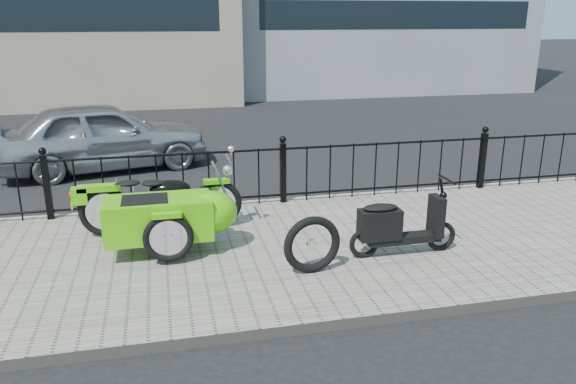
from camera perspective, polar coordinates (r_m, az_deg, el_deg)
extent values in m
plane|color=black|center=(7.87, 1.55, -4.75)|extent=(120.00, 120.00, 0.00)
cube|color=#6C645B|center=(7.40, 2.52, -5.75)|extent=(30.00, 3.80, 0.12)
cube|color=gray|center=(9.16, -0.69, -1.08)|extent=(30.00, 0.10, 0.12)
cylinder|color=black|center=(8.77, -0.52, 4.40)|extent=(14.00, 0.04, 0.04)
cylinder|color=black|center=(8.97, -0.51, -0.27)|extent=(14.00, 0.04, 0.04)
cube|color=black|center=(8.84, -23.27, 0.43)|extent=(0.09, 0.09, 0.96)
sphere|color=black|center=(8.71, -23.69, 3.83)|extent=(0.11, 0.11, 0.11)
cube|color=black|center=(8.87, -0.51, 1.95)|extent=(0.09, 0.09, 0.96)
sphere|color=black|center=(8.74, -0.52, 5.36)|extent=(0.11, 0.11, 0.11)
cube|color=black|center=(10.19, 19.12, 3.02)|extent=(0.09, 0.09, 0.96)
sphere|color=black|center=(10.08, 19.42, 5.99)|extent=(0.11, 0.11, 0.11)
cube|color=black|center=(19.52, -26.33, 15.83)|extent=(12.50, 0.06, 1.00)
cube|color=black|center=(21.93, 11.34, 17.22)|extent=(10.50, 0.06, 1.00)
torus|color=black|center=(7.90, -7.19, -1.20)|extent=(0.69, 0.09, 0.69)
torus|color=black|center=(7.90, -18.06, -1.93)|extent=(0.69, 0.09, 0.69)
torus|color=black|center=(6.79, -12.06, -4.61)|extent=(0.60, 0.08, 0.60)
cube|color=gray|center=(7.86, -12.64, -1.44)|extent=(0.34, 0.22, 0.24)
cylinder|color=black|center=(7.88, -12.61, -1.92)|extent=(1.40, 0.04, 0.04)
ellipsoid|color=black|center=(7.79, -11.87, 0.29)|extent=(0.54, 0.29, 0.26)
cylinder|color=silver|center=(7.74, -6.04, 3.24)|extent=(0.03, 0.56, 0.03)
cylinder|color=silver|center=(7.81, -6.84, 0.98)|extent=(0.25, 0.04, 0.59)
sphere|color=silver|center=(7.77, -6.15, 2.23)|extent=(0.15, 0.15, 0.15)
cube|color=#4ABB08|center=(7.80, -7.28, 1.10)|extent=(0.36, 0.12, 0.06)
cube|color=#4ABB08|center=(7.81, -18.66, 0.40)|extent=(0.55, 0.16, 0.08)
ellipsoid|color=black|center=(7.76, -13.54, 0.89)|extent=(0.31, 0.22, 0.08)
ellipsoid|color=black|center=(7.77, -15.91, 0.87)|extent=(0.31, 0.22, 0.08)
sphere|color=red|center=(7.87, -21.15, -0.19)|extent=(0.07, 0.07, 0.07)
cube|color=gold|center=(8.02, -21.06, -1.22)|extent=(0.02, 0.14, 0.10)
cube|color=#4ABB08|center=(7.12, -13.00, -2.58)|extent=(1.30, 0.62, 0.50)
ellipsoid|color=#4ABB08|center=(7.13, -7.79, -2.03)|extent=(0.65, 0.60, 0.54)
cube|color=black|center=(7.05, -14.35, -0.90)|extent=(0.55, 0.43, 0.06)
cube|color=#4ABB08|center=(6.69, -12.22, -2.31)|extent=(0.34, 0.11, 0.06)
torus|color=black|center=(7.38, 15.30, -4.33)|extent=(0.38, 0.07, 0.38)
torus|color=black|center=(6.97, 7.76, -5.15)|extent=(0.38, 0.07, 0.38)
cube|color=black|center=(7.15, 11.64, -4.63)|extent=(0.94, 0.21, 0.09)
cube|color=black|center=(6.95, 9.28, -3.25)|extent=(0.52, 0.24, 0.37)
ellipsoid|color=black|center=(6.88, 9.37, -1.57)|extent=(0.44, 0.22, 0.09)
cube|color=black|center=(7.24, 14.81, -2.37)|extent=(0.11, 0.28, 0.52)
cylinder|color=black|center=(7.18, 15.45, -0.21)|extent=(0.15, 0.04, 0.42)
cylinder|color=black|center=(7.15, 15.83, 1.24)|extent=(0.03, 0.41, 0.03)
torus|color=black|center=(6.47, 2.47, -5.37)|extent=(0.70, 0.17, 0.69)
imported|color=#A6A8AD|center=(11.82, -18.27, 5.45)|extent=(4.31, 2.48, 1.38)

